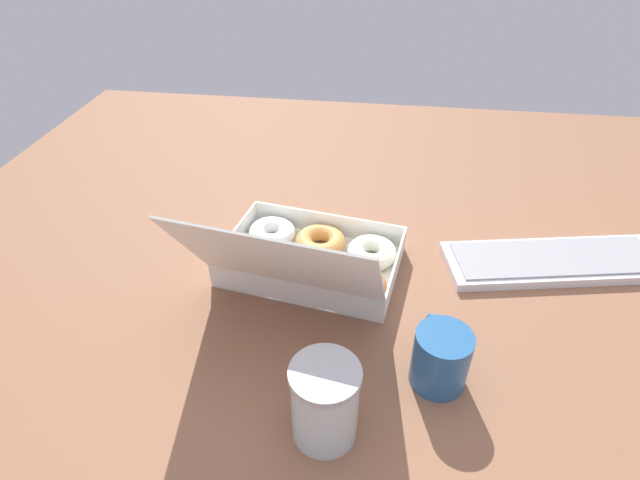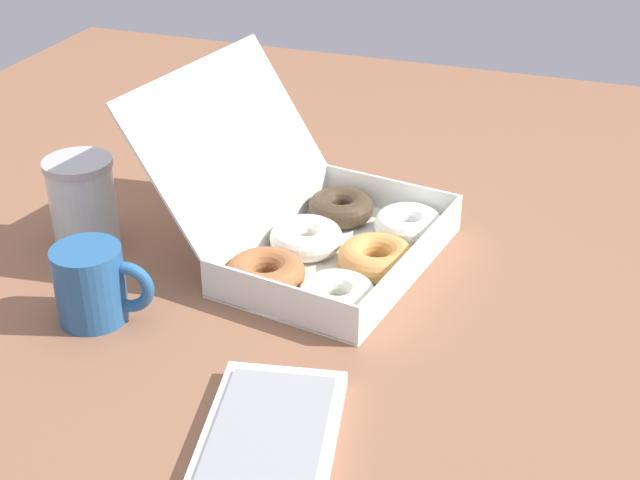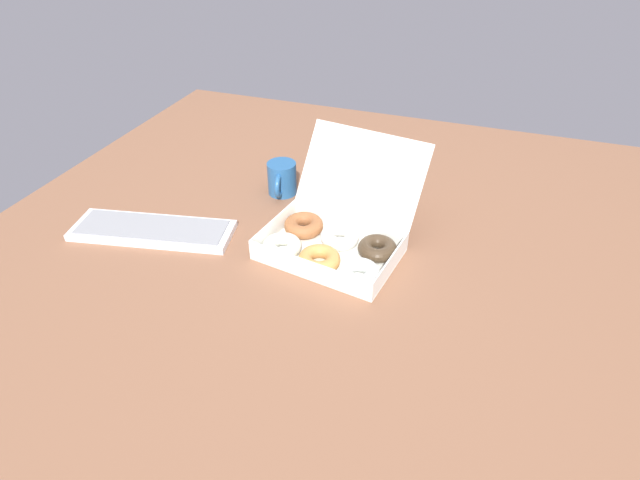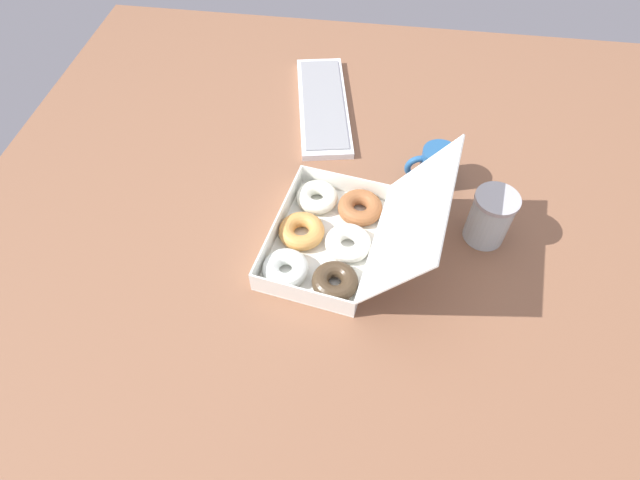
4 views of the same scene
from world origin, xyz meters
The scene contains 5 objects.
ground_plane centered at (0.00, 0.00, -1.00)cm, with size 180.00×180.00×2.00cm, color #8A5B41.
donut_box centered at (3.42, -1.76, 3.25)cm, with size 37.90×39.47×23.92cm.
keyboard centered at (-43.65, -10.41, 1.06)cm, with size 44.00×21.26×2.20cm.
coffee_mug centered at (-19.46, 20.08, 4.93)cm, with size 8.47×12.23×9.62cm.
glass_jar centered at (-3.68, 31.39, 6.40)cm, with size 9.41×9.41×12.72cm.
Camera 4 is at (69.64, 4.64, 88.91)cm, focal length 28.00 mm.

